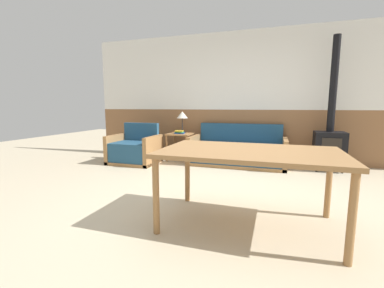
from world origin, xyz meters
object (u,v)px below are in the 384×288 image
at_px(dining_table, 249,157).
at_px(wood_stove, 330,138).
at_px(armchair, 135,150).
at_px(table_lamp, 182,116).
at_px(side_table, 180,138).
at_px(couch, 237,152).

xyz_separation_m(dining_table, wood_stove, (1.16, 2.68, -0.08)).
height_order(armchair, table_lamp, table_lamp).
height_order(table_lamp, wood_stove, wood_stove).
bearing_deg(dining_table, side_table, 122.68).
relative_size(side_table, table_lamp, 1.25).
relative_size(couch, armchair, 1.98).
bearing_deg(couch, armchair, -165.53).
height_order(dining_table, wood_stove, wood_stove).
xyz_separation_m(armchair, table_lamp, (0.81, 0.65, 0.69)).
xyz_separation_m(armchair, wood_stove, (3.67, 0.57, 0.34)).
relative_size(side_table, wood_stove, 0.24).
bearing_deg(table_lamp, armchair, -140.90).
relative_size(armchair, wood_stove, 0.40).
xyz_separation_m(table_lamp, dining_table, (1.70, -2.77, -0.27)).
bearing_deg(table_lamp, couch, -6.16).
bearing_deg(dining_table, table_lamp, 121.54).
height_order(side_table, table_lamp, table_lamp).
height_order(armchair, dining_table, armchair).
bearing_deg(side_table, table_lamp, 76.89).
relative_size(couch, side_table, 3.20).
bearing_deg(wood_stove, table_lamp, 178.22).
bearing_deg(dining_table, wood_stove, 66.54).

